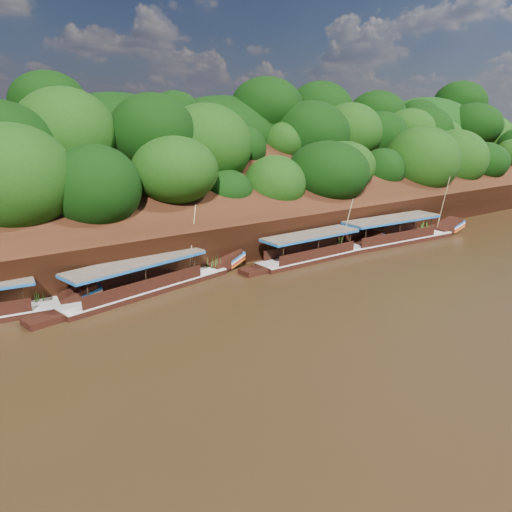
% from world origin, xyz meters
% --- Properties ---
extents(ground, '(160.00, 160.00, 0.00)m').
position_xyz_m(ground, '(0.00, 0.00, 0.00)').
color(ground, black).
rests_on(ground, ground).
extents(riverbank, '(120.00, 30.06, 19.40)m').
position_xyz_m(riverbank, '(-0.01, 22.73, 1.89)').
color(riverbank, black).
rests_on(riverbank, ground).
extents(boat_0, '(15.84, 3.41, 6.62)m').
position_xyz_m(boat_0, '(13.24, 6.82, 0.58)').
color(boat_0, black).
rests_on(boat_0, ground).
extents(boat_1, '(13.64, 2.51, 5.47)m').
position_xyz_m(boat_1, '(3.04, 7.21, 0.53)').
color(boat_1, black).
rests_on(boat_1, ground).
extents(boat_2, '(15.35, 4.83, 6.01)m').
position_xyz_m(boat_2, '(-11.88, 8.19, 0.54)').
color(boat_2, black).
rests_on(boat_2, ground).
extents(reeds, '(50.26, 2.50, 2.05)m').
position_xyz_m(reeds, '(-3.07, 9.54, 0.86)').
color(reeds, '#2F6A1A').
rests_on(reeds, ground).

